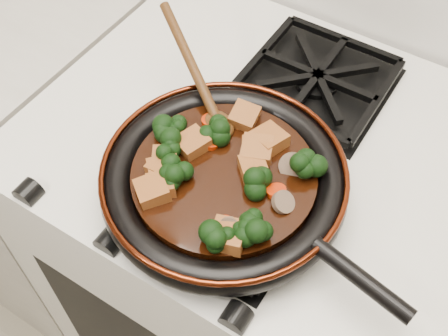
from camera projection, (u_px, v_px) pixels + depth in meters
The scene contains 38 objects.
stove at pixel (260, 271), 1.23m from camera, with size 0.76×0.60×0.90m, color silver.
burner_grate_front at pixel (228, 198), 0.79m from camera, with size 0.23×0.23×0.03m, color black, non-canonical shape.
burner_grate_back at pixel (317, 80), 0.93m from camera, with size 0.23×0.23×0.03m, color black, non-canonical shape.
skillet at pixel (225, 180), 0.77m from camera, with size 0.46×0.34×0.05m.
braising_sauce at pixel (224, 177), 0.77m from camera, with size 0.25×0.25×0.02m, color black.
tofu_cube_0 at pixel (269, 140), 0.78m from camera, with size 0.04×0.04×0.02m, color brown.
tofu_cube_1 at pixel (244, 117), 0.81m from camera, with size 0.04×0.04×0.02m, color brown.
tofu_cube_2 at pixel (257, 150), 0.77m from camera, with size 0.04×0.04×0.02m, color brown.
tofu_cube_3 at pixel (162, 170), 0.75m from camera, with size 0.03×0.04×0.02m, color brown.
tofu_cube_4 at pixel (253, 169), 0.75m from camera, with size 0.04×0.03×0.02m, color brown.
tofu_cube_5 at pixel (228, 236), 0.69m from camera, with size 0.04×0.04×0.02m, color brown.
tofu_cube_6 at pixel (256, 149), 0.78m from camera, with size 0.04×0.04×0.02m, color brown.
tofu_cube_7 at pixel (165, 159), 0.76m from camera, with size 0.04×0.03×0.02m, color brown.
tofu_cube_8 at pixel (152, 191), 0.73m from camera, with size 0.04×0.04×0.02m, color brown.
tofu_cube_9 at pixel (161, 185), 0.74m from camera, with size 0.03×0.04×0.02m, color brown.
tofu_cube_10 at pixel (163, 167), 0.76m from camera, with size 0.04×0.04×0.02m, color brown.
tofu_cube_11 at pixel (193, 144), 0.78m from camera, with size 0.04×0.04×0.02m, color brown.
broccoli_floret_0 at pixel (171, 130), 0.79m from camera, with size 0.06×0.06×0.05m, color black, non-canonical shape.
broccoli_floret_1 at pixel (220, 133), 0.79m from camera, with size 0.06×0.06×0.05m, color black, non-canonical shape.
broccoli_floret_2 at pixel (175, 177), 0.74m from camera, with size 0.06×0.06×0.05m, color black, non-canonical shape.
broccoli_floret_3 at pixel (213, 237), 0.69m from camera, with size 0.06×0.06×0.06m, color black, non-canonical shape.
broccoli_floret_4 at pixel (173, 157), 0.76m from camera, with size 0.06×0.06×0.05m, color black, non-canonical shape.
broccoli_floret_5 at pixel (253, 181), 0.74m from camera, with size 0.06×0.06×0.05m, color black, non-canonical shape.
broccoli_floret_6 at pixel (174, 136), 0.79m from camera, with size 0.06×0.06×0.05m, color black, non-canonical shape.
broccoli_floret_7 at pixel (253, 228), 0.69m from camera, with size 0.06×0.06×0.06m, color black, non-canonical shape.
broccoli_floret_8 at pixel (304, 170), 0.75m from camera, with size 0.06×0.06×0.06m, color black, non-canonical shape.
broccoli_floret_9 at pixel (253, 232), 0.69m from camera, with size 0.06×0.06×0.05m, color black, non-canonical shape.
carrot_coin_0 at pixel (273, 142), 0.79m from camera, with size 0.03×0.03×0.01m, color #B02404.
carrot_coin_1 at pixel (224, 225), 0.71m from camera, with size 0.03×0.03×0.01m, color #B02404.
carrot_coin_2 at pixel (211, 120), 0.81m from camera, with size 0.03×0.03×0.01m, color #B02404.
carrot_coin_3 at pixel (276, 191), 0.74m from camera, with size 0.03×0.03×0.01m, color #B02404.
carrot_coin_4 at pixel (209, 141), 0.79m from camera, with size 0.03×0.03×0.01m, color #B02404.
carrot_coin_5 at pixel (171, 170), 0.76m from camera, with size 0.03×0.03×0.01m, color #B02404.
mushroom_slice_0 at pixel (283, 202), 0.72m from camera, with size 0.03×0.03×0.01m, color brown.
mushroom_slice_1 at pixel (292, 166), 0.76m from camera, with size 0.04×0.04×0.01m, color brown.
mushroom_slice_2 at pixel (229, 229), 0.70m from camera, with size 0.03×0.03×0.01m, color brown.
mushroom_slice_3 at pixel (158, 190), 0.73m from camera, with size 0.03×0.03×0.01m, color brown.
wooden_spoon at pixel (203, 90), 0.82m from camera, with size 0.13×0.10×0.22m.
Camera 1 is at (0.23, 1.18, 1.57)m, focal length 45.00 mm.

